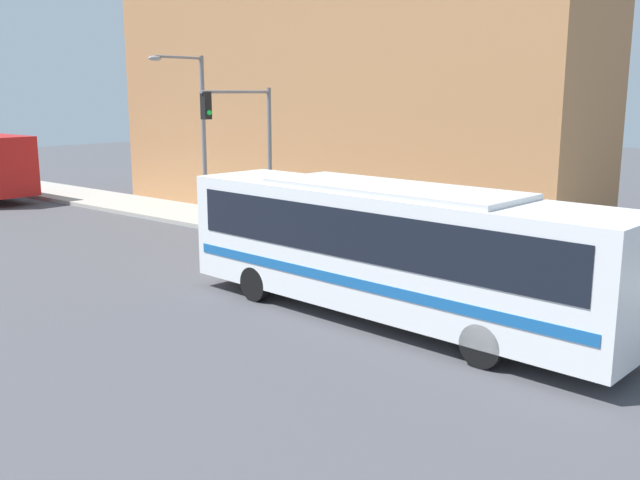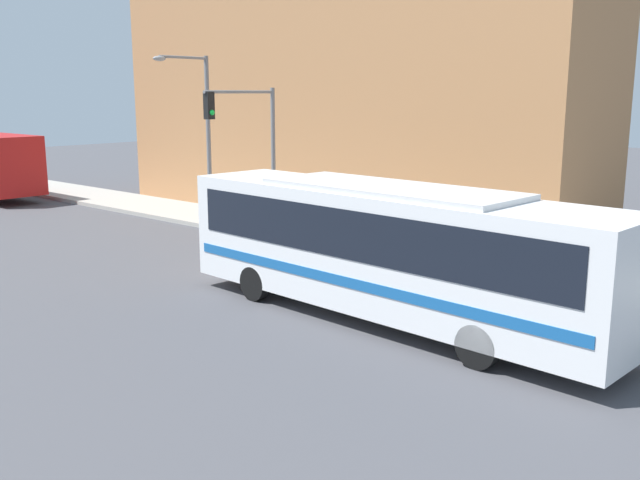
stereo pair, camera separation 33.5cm
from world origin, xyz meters
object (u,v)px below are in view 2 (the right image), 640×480
city_bus (389,245)px  traffic_light_pole (251,136)px  parking_meter (350,221)px  street_lamp (201,123)px  fire_hydrant (434,250)px

city_bus → traffic_light_pole: (4.33, 9.17, 1.98)m
city_bus → parking_meter: 7.61m
street_lamp → fire_hydrant: bearing=-89.4°
fire_hydrant → parking_meter: (-0.00, 3.37, 0.52)m
fire_hydrant → city_bus: bearing=-159.0°
parking_meter → street_lamp: street_lamp is taller
traffic_light_pole → parking_meter: traffic_light_pole is taller
fire_hydrant → street_lamp: size_ratio=0.11×
traffic_light_pole → street_lamp: (0.85, 3.77, 0.30)m
fire_hydrant → parking_meter: 3.41m
traffic_light_pole → parking_meter: size_ratio=4.09×
city_bus → street_lamp: street_lamp is taller
city_bus → street_lamp: bearing=71.4°
fire_hydrant → street_lamp: 11.49m
traffic_light_pole → parking_meter: bearing=-75.6°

